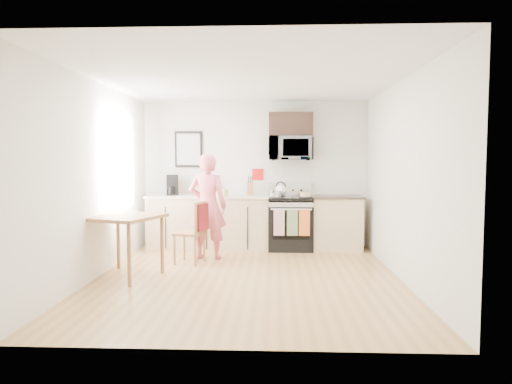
{
  "coord_description": "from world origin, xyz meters",
  "views": [
    {
      "loc": [
        0.36,
        -5.92,
        1.55
      ],
      "look_at": [
        0.07,
        1.0,
        1.07
      ],
      "focal_mm": 32.0,
      "sensor_mm": 36.0,
      "label": 1
    }
  ],
  "objects_px": {
    "person": "(208,206)",
    "dining_table": "(123,222)",
    "range": "(290,224)",
    "cake": "(306,195)",
    "chair": "(198,224)",
    "microwave": "(291,148)"
  },
  "relations": [
    {
      "from": "person",
      "to": "dining_table",
      "type": "bearing_deg",
      "value": 59.04
    },
    {
      "from": "person",
      "to": "chair",
      "type": "distance_m",
      "value": 0.44
    },
    {
      "from": "microwave",
      "to": "person",
      "type": "height_order",
      "value": "microwave"
    },
    {
      "from": "cake",
      "to": "microwave",
      "type": "bearing_deg",
      "value": 135.14
    },
    {
      "from": "range",
      "to": "person",
      "type": "relative_size",
      "value": 0.7
    },
    {
      "from": "chair",
      "to": "range",
      "type": "bearing_deg",
      "value": 53.41
    },
    {
      "from": "microwave",
      "to": "cake",
      "type": "height_order",
      "value": "microwave"
    },
    {
      "from": "dining_table",
      "to": "cake",
      "type": "bearing_deg",
      "value": 36.15
    },
    {
      "from": "cake",
      "to": "dining_table",
      "type": "bearing_deg",
      "value": -143.85
    },
    {
      "from": "range",
      "to": "cake",
      "type": "relative_size",
      "value": 4.59
    },
    {
      "from": "person",
      "to": "cake",
      "type": "height_order",
      "value": "person"
    },
    {
      "from": "dining_table",
      "to": "cake",
      "type": "height_order",
      "value": "cake"
    },
    {
      "from": "microwave",
      "to": "dining_table",
      "type": "distance_m",
      "value": 3.27
    },
    {
      "from": "range",
      "to": "cake",
      "type": "distance_m",
      "value": 0.6
    },
    {
      "from": "chair",
      "to": "dining_table",
      "type": "bearing_deg",
      "value": -122.04
    },
    {
      "from": "person",
      "to": "chair",
      "type": "height_order",
      "value": "person"
    },
    {
      "from": "microwave",
      "to": "person",
      "type": "xyz_separation_m",
      "value": [
        -1.33,
        -0.91,
        -0.93
      ]
    },
    {
      "from": "person",
      "to": "chair",
      "type": "xyz_separation_m",
      "value": [
        -0.1,
        -0.37,
        -0.23
      ]
    },
    {
      "from": "person",
      "to": "dining_table",
      "type": "relative_size",
      "value": 1.71
    },
    {
      "from": "range",
      "to": "chair",
      "type": "relative_size",
      "value": 1.24
    },
    {
      "from": "dining_table",
      "to": "cake",
      "type": "distance_m",
      "value": 3.15
    },
    {
      "from": "microwave",
      "to": "dining_table",
      "type": "bearing_deg",
      "value": -137.28
    }
  ]
}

